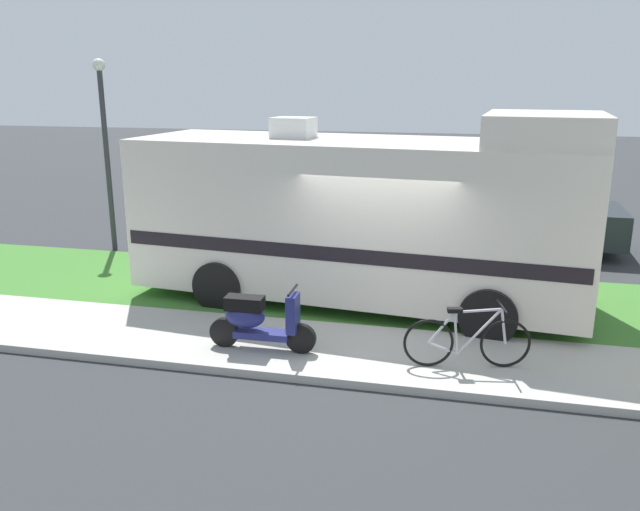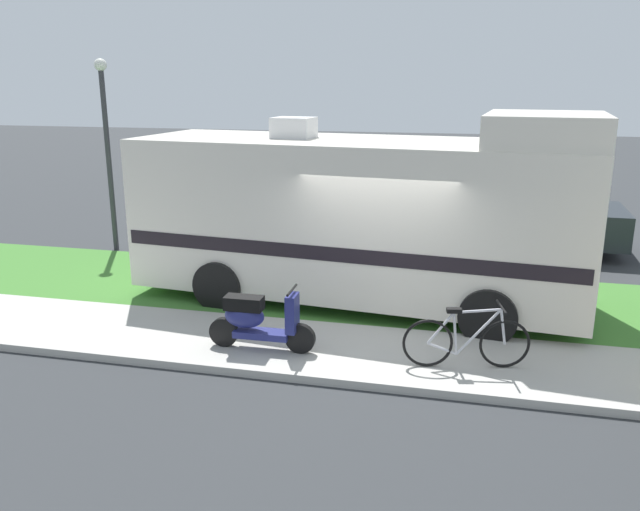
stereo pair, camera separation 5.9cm
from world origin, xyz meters
name	(u,v)px [view 2 (the right image)]	position (x,y,z in m)	size (l,w,h in m)	color
ground_plane	(374,328)	(0.00, 0.00, 0.00)	(80.00, 80.00, 0.00)	#2D3033
sidewalk	(362,354)	(0.00, -1.20, 0.06)	(24.00, 2.00, 0.12)	#ADAAA3
grass_strip	(386,297)	(0.00, 1.50, 0.04)	(24.00, 3.40, 0.08)	#3D752D
motorhome_rv	(363,215)	(-0.41, 1.19, 1.64)	(8.08, 3.25, 3.45)	silver
scooter	(257,320)	(-1.51, -1.48, 0.58)	(1.61, 0.50, 0.97)	black
bicycle	(466,341)	(1.47, -1.42, 0.51)	(1.72, 0.54, 0.90)	black
pickup_truck_near	(473,205)	(1.51, 5.95, 1.00)	(5.71, 2.40, 1.89)	#1E2328
street_lamp_post	(107,137)	(-6.80, 3.60, 2.66)	(0.28, 0.28, 4.41)	#333338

